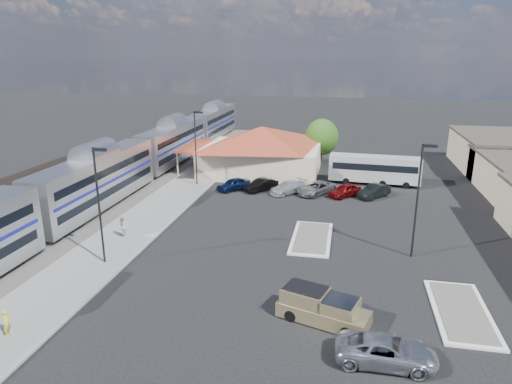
% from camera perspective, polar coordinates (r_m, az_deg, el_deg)
% --- Properties ---
extents(ground, '(280.00, 280.00, 0.00)m').
position_cam_1_polar(ground, '(38.45, 0.72, -6.56)').
color(ground, black).
rests_on(ground, ground).
extents(railbed, '(16.00, 100.00, 0.12)m').
position_cam_1_polar(railbed, '(53.00, -20.47, -0.94)').
color(railbed, '#4C4944').
rests_on(railbed, ground).
extents(platform, '(5.50, 92.00, 0.18)m').
position_cam_1_polar(platform, '(47.20, -12.37, -2.33)').
color(platform, gray).
rests_on(platform, ground).
extents(passenger_train, '(3.00, 104.00, 5.55)m').
position_cam_1_polar(passenger_train, '(48.89, -19.15, 1.20)').
color(passenger_train, silver).
rests_on(passenger_train, ground).
extents(freight_cars, '(2.80, 46.00, 4.00)m').
position_cam_1_polar(freight_cars, '(52.06, -24.99, 0.37)').
color(freight_cars, black).
rests_on(freight_cars, ground).
extents(station_depot, '(18.35, 12.24, 6.20)m').
position_cam_1_polar(station_depot, '(60.94, 0.69, 5.34)').
color(station_depot, '#C4B390').
rests_on(station_depot, ground).
extents(traffic_island_south, '(3.30, 7.50, 0.21)m').
position_cam_1_polar(traffic_island_south, '(39.78, 6.96, -5.70)').
color(traffic_island_south, silver).
rests_on(traffic_island_south, ground).
extents(traffic_island_north, '(3.30, 7.50, 0.21)m').
position_cam_1_polar(traffic_island_north, '(31.61, 24.26, -13.46)').
color(traffic_island_north, silver).
rests_on(traffic_island_north, ground).
extents(lamp_plat_s, '(1.08, 0.25, 9.00)m').
position_cam_1_polar(lamp_plat_s, '(34.98, -19.00, -0.59)').
color(lamp_plat_s, black).
rests_on(lamp_plat_s, ground).
extents(lamp_plat_n, '(1.08, 0.25, 9.00)m').
position_cam_1_polar(lamp_plat_n, '(54.50, -7.49, 6.19)').
color(lamp_plat_n, black).
rests_on(lamp_plat_n, ground).
extents(lamp_lot, '(1.08, 0.25, 9.00)m').
position_cam_1_polar(lamp_lot, '(36.52, 19.75, 0.05)').
color(lamp_lot, black).
rests_on(lamp_lot, ground).
extents(tree_depot, '(4.71, 4.71, 6.63)m').
position_cam_1_polar(tree_depot, '(65.76, 8.21, 6.81)').
color(tree_depot, '#382314').
rests_on(tree_depot, ground).
extents(pickup_truck, '(5.73, 3.52, 1.86)m').
position_cam_1_polar(pickup_truck, '(28.06, 8.44, -14.19)').
color(pickup_truck, tan).
rests_on(pickup_truck, ground).
extents(suv, '(5.18, 2.40, 1.44)m').
position_cam_1_polar(suv, '(25.57, 15.95, -18.55)').
color(suv, '#AAABB2').
rests_on(suv, ground).
extents(coach_bus, '(10.95, 3.10, 3.47)m').
position_cam_1_polar(coach_bus, '(57.38, 14.59, 2.91)').
color(coach_bus, silver).
rests_on(coach_bus, ground).
extents(person_a, '(0.48, 0.64, 1.60)m').
position_cam_1_polar(person_a, '(29.73, -28.72, -14.15)').
color(person_a, '#D9CE43').
rests_on(person_a, platform).
extents(person_b, '(0.95, 1.07, 1.81)m').
position_cam_1_polar(person_b, '(40.84, -16.42, -4.20)').
color(person_b, silver).
rests_on(person_b, platform).
extents(parked_car_a, '(4.03, 4.24, 1.42)m').
position_cam_1_polar(parked_car_a, '(53.37, -2.83, 0.98)').
color(parked_car_a, '#0D1C43').
rests_on(parked_car_a, ground).
extents(parked_car_b, '(3.93, 4.21, 1.41)m').
position_cam_1_polar(parked_car_b, '(52.98, 0.61, 0.88)').
color(parked_car_b, black).
rests_on(parked_car_b, ground).
extents(parked_car_c, '(4.54, 4.86, 1.38)m').
position_cam_1_polar(parked_car_c, '(52.22, 4.00, 0.58)').
color(parked_car_c, silver).
rests_on(parked_car_c, ground).
extents(parked_car_d, '(4.78, 5.46, 1.40)m').
position_cam_1_polar(parked_car_d, '(52.22, 7.52, 0.49)').
color(parked_car_d, gray).
rests_on(parked_car_d, ground).
extents(parked_car_e, '(4.01, 4.23, 1.42)m').
position_cam_1_polar(parked_car_e, '(51.84, 11.02, 0.20)').
color(parked_car_e, maroon).
rests_on(parked_car_e, ground).
extents(parked_car_f, '(3.92, 4.35, 1.44)m').
position_cam_1_polar(parked_car_f, '(52.23, 14.54, 0.11)').
color(parked_car_f, black).
rests_on(parked_car_f, ground).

